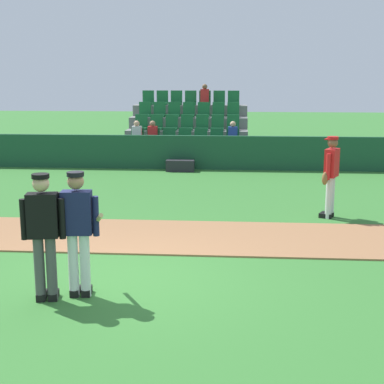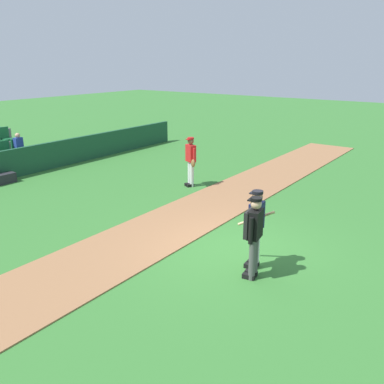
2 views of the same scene
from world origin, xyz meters
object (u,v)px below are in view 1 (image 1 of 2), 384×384
at_px(umpire_home_plate, 44,230).
at_px(equipment_bag, 180,166).
at_px(batter_navy_jersey, 78,229).
at_px(runner_red_jersey, 331,174).

relative_size(umpire_home_plate, equipment_bag, 1.96).
bearing_deg(umpire_home_plate, batter_navy_jersey, 21.63).
distance_m(umpire_home_plate, equipment_bag, 10.71).
bearing_deg(batter_navy_jersey, runner_red_jersey, 48.69).
bearing_deg(equipment_bag, batter_navy_jersey, -92.06).
xyz_separation_m(batter_navy_jersey, umpire_home_plate, (-0.42, -0.17, 0.03)).
bearing_deg(umpire_home_plate, runner_red_jersey, 46.92).
xyz_separation_m(umpire_home_plate, runner_red_jersey, (4.58, 4.90, -0.04)).
relative_size(batter_navy_jersey, umpire_home_plate, 1.00).
relative_size(batter_navy_jersey, runner_red_jersey, 1.00).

